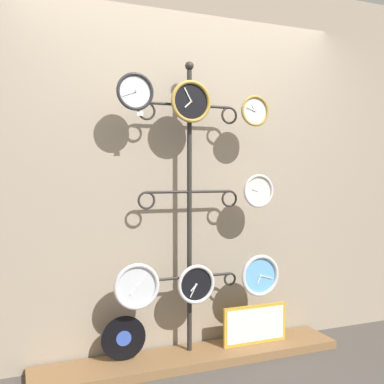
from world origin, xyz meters
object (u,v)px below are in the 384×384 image
Objects in this scene: picture_frame at (255,324)px; display_stand at (189,261)px; clock_top_center at (191,102)px; clock_bottom_left at (137,286)px; clock_middle_right at (258,191)px; vinyl_record at (124,338)px; clock_top_right at (255,111)px; clock_bottom_center at (196,284)px; clock_bottom_right at (260,275)px; clock_top_left at (135,92)px.

display_stand is at bearing 172.62° from picture_frame.
clock_top_center is 0.94× the size of clock_bottom_left.
clock_middle_right is 0.99m from picture_frame.
clock_middle_right is 0.80× the size of vinyl_record.
clock_top_right is 0.91× the size of clock_middle_right.
vinyl_record is (-0.49, 0.08, -0.34)m from clock_bottom_center.
clock_top_right is 1.47m from clock_bottom_left.
clock_middle_right is 0.80m from clock_bottom_center.
picture_frame is at bearing 3.16° from clock_bottom_center.
clock_top_center reaches higher than picture_frame.
display_stand is at bearing 166.71° from clock_bottom_right.
clock_top_center reaches higher than clock_bottom_left.
clock_bottom_center is at bearing -9.58° from vinyl_record.
clock_top_left is 0.40m from clock_top_center.
picture_frame is at bearing 2.17° from clock_bottom_left.
picture_frame is (-0.01, 0.05, -0.38)m from clock_bottom_right.
clock_top_left is 1.12m from clock_middle_right.
display_stand is 0.53m from clock_bottom_right.
clock_top_left reaches higher than vinyl_record.
display_stand is 1.23m from clock_top_left.
clock_top_center reaches higher than clock_middle_right.
clock_top_right is 0.73× the size of clock_bottom_right.
clock_top_center reaches higher than clock_bottom_center.
clock_top_right is (0.88, -0.00, -0.08)m from clock_top_left.
clock_middle_right is at bearing -89.65° from picture_frame.
clock_top_left is at bearing 179.19° from clock_bottom_right.
clock_top_left is 0.90× the size of clock_bottom_center.
clock_top_center is 1.30× the size of clock_top_right.
clock_top_left is 1.01× the size of clock_middle_right.
picture_frame is (0.52, 0.02, -1.61)m from clock_top_center.
clock_top_center reaches higher than vinyl_record.
clock_top_center is 1.66m from vinyl_record.
display_stand reaches higher than clock_bottom_right.
clock_bottom_center is 0.90× the size of vinyl_record.
clock_bottom_left is at bearing 43.42° from clock_top_left.
clock_bottom_left reaches higher than vinyl_record.
clock_middle_right is 0.89× the size of clock_bottom_center.
clock_bottom_left is 0.38m from vinyl_record.
clock_top_left is at bearing -136.58° from clock_bottom_left.
clock_bottom_center is (0.42, 0.01, -0.03)m from clock_bottom_left.
clock_top_left is 1.11× the size of clock_top_right.
display_stand is 1.11m from clock_top_center.
picture_frame is (0.50, -0.06, -0.50)m from display_stand.
display_stand is at bearing 166.87° from clock_top_right.
clock_bottom_left is 0.98m from picture_frame.
clock_top_right is 0.81× the size of clock_bottom_center.
clock_bottom_center is (-0.45, 0.02, -1.22)m from clock_top_right.
clock_middle_right is 0.61m from clock_bottom_right.
clock_bottom_center is at bearing 1.04° from clock_bottom_left.
clock_bottom_right reaches higher than vinyl_record.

